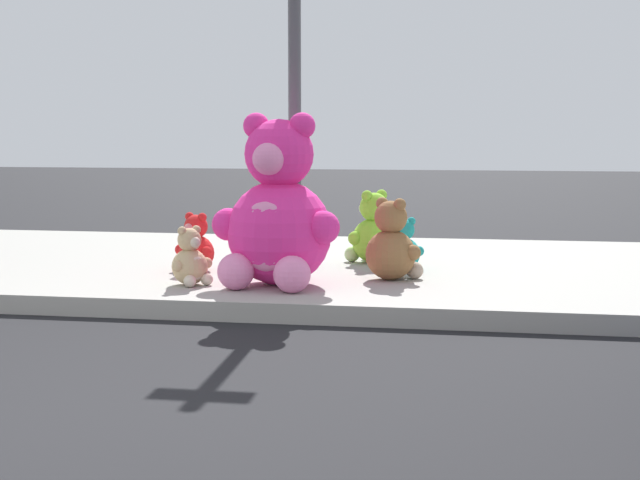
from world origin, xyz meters
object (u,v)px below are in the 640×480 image
Objects in this scene: plush_pink_large at (278,217)px; plush_tan at (191,261)px; sign_pole at (295,77)px; plush_red at (195,248)px; plush_brown at (392,247)px; plush_lime at (373,233)px; plush_teal at (404,249)px; plush_lavender at (300,240)px.

plush_tan is (-0.70, -0.11, -0.36)m from plush_pink_large.
sign_pole is at bearing 43.99° from plush_tan.
plush_red is (-0.89, 0.63, -0.35)m from plush_pink_large.
plush_brown is 1.00× the size of plush_lime.
plush_red reaches higher than plush_teal.
plush_pink_large is 2.66× the size of plush_red.
plush_tan is at bearing -171.46° from plush_pink_large.
plush_pink_large is 1.03m from plush_brown.
plush_pink_large reaches higher than plush_lavender.
plush_lime reaches higher than plush_teal.
plush_teal is at bearing 12.05° from plush_red.
plush_red is at bearing 174.47° from plush_brown.
plush_teal is 0.56m from plush_lime.
plush_lime is at bearing 105.97° from plush_brown.
plush_brown is at bearing -8.81° from sign_pole.
plush_lime is (0.64, 0.29, 0.05)m from plush_lavender.
plush_lime reaches higher than plush_lavender.
sign_pole reaches higher than plush_lime.
plush_brown is 1.44× the size of plush_tan.
plush_lavender is at bearing 171.05° from plush_teal.
plush_teal is at bearing 34.65° from plush_tan.
sign_pole is at bearing -82.89° from plush_lavender.
plush_teal is at bearing 47.72° from plush_pink_large.
plush_brown is at bearing -37.52° from plush_lavender.
sign_pole is 6.12× the size of plush_red.
plush_lavender is at bearing -155.56° from plush_lime.
sign_pole reaches higher than plush_lavender.
plush_tan is at bearing -129.44° from plush_lime.
plush_lavender is at bearing 142.48° from plush_brown.
sign_pole is at bearing 87.93° from plush_pink_large.
plush_tan is at bearing -145.35° from plush_teal.
plush_red is 0.91× the size of plush_lavender.
plush_lavender is (-0.05, 1.17, -0.33)m from plush_pink_large.
plush_brown reaches higher than plush_teal.
sign_pole is 4.64× the size of plush_lime.
plush_red is at bearing -150.68° from plush_lime.
plush_red is 1.78m from plush_brown.
plush_tan is at bearing -116.92° from plush_lavender.
plush_lavender is (-0.07, 0.58, -1.47)m from sign_pole.
plush_pink_large is 2.89× the size of plush_tan.
plush_lavender is 1.17m from plush_brown.
plush_teal is at bearing 25.29° from sign_pole.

